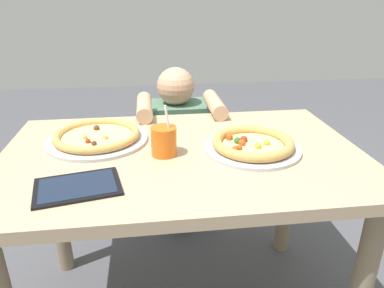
# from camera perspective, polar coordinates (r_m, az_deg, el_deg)

# --- Properties ---
(dining_table) EXTENTS (1.27, 0.82, 0.75)m
(dining_table) POSITION_cam_1_polar(r_m,az_deg,el_deg) (1.32, -1.45, -5.69)
(dining_table) COLOR tan
(dining_table) RESTS_ON ground
(pizza_near) EXTENTS (0.34, 0.34, 0.05)m
(pizza_near) POSITION_cam_1_polar(r_m,az_deg,el_deg) (1.29, 9.59, -0.08)
(pizza_near) COLOR #B7B7BC
(pizza_near) RESTS_ON dining_table
(pizza_far) EXTENTS (0.38, 0.38, 0.04)m
(pizza_far) POSITION_cam_1_polar(r_m,az_deg,el_deg) (1.39, -14.85, 1.14)
(pizza_far) COLOR #B7B7BC
(pizza_far) RESTS_ON dining_table
(drink_cup_colored) EXTENTS (0.09, 0.09, 0.18)m
(drink_cup_colored) POSITION_cam_1_polar(r_m,az_deg,el_deg) (1.23, -4.48, 0.49)
(drink_cup_colored) COLOR orange
(drink_cup_colored) RESTS_ON dining_table
(tablet) EXTENTS (0.27, 0.22, 0.01)m
(tablet) POSITION_cam_1_polar(r_m,az_deg,el_deg) (1.09, -17.72, -6.47)
(tablet) COLOR black
(tablet) RESTS_ON dining_table
(diner_seated) EXTENTS (0.40, 0.51, 0.92)m
(diner_seated) POSITION_cam_1_polar(r_m,az_deg,el_deg) (2.00, -2.40, -1.98)
(diner_seated) COLOR #333847
(diner_seated) RESTS_ON ground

